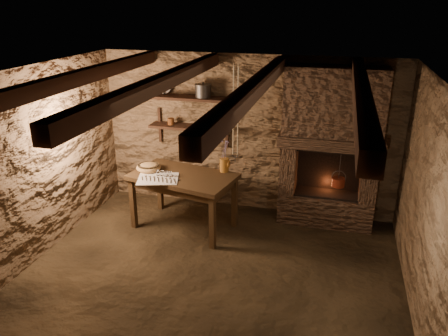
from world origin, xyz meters
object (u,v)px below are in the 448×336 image
(work_table, at_px, (184,199))
(red_pot, at_px, (338,182))
(wooden_bowl, at_px, (149,168))
(stoneware_jug, at_px, (224,159))
(iron_stockpot, at_px, (203,91))

(work_table, xyz_separation_m, red_pot, (2.12, 0.62, 0.25))
(work_table, relative_size, red_pot, 2.91)
(work_table, xyz_separation_m, wooden_bowl, (-0.53, 0.03, 0.42))
(stoneware_jug, distance_m, iron_stockpot, 1.06)
(work_table, xyz_separation_m, stoneware_jug, (0.53, 0.28, 0.57))
(iron_stockpot, xyz_separation_m, red_pot, (2.04, -0.12, -1.16))
(wooden_bowl, distance_m, iron_stockpot, 1.37)
(work_table, distance_m, stoneware_jug, 0.83)
(work_table, height_order, stoneware_jug, stoneware_jug)
(wooden_bowl, relative_size, red_pot, 0.66)
(wooden_bowl, distance_m, red_pot, 2.72)
(work_table, distance_m, wooden_bowl, 0.68)
(iron_stockpot, bearing_deg, work_table, -96.49)
(work_table, bearing_deg, red_pot, 27.96)
(work_table, height_order, iron_stockpot, iron_stockpot)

